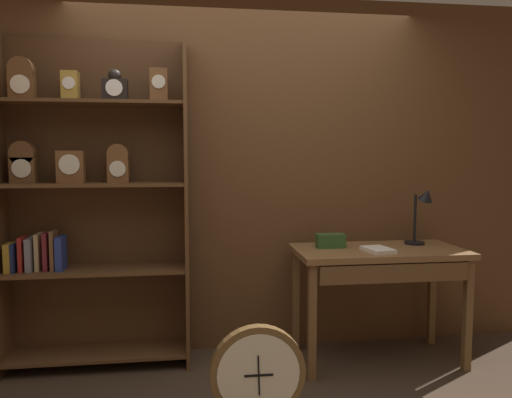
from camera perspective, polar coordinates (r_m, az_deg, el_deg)
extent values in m
cube|color=brown|center=(3.66, -1.37, 2.71)|extent=(4.80, 0.05, 2.60)
cube|color=brown|center=(3.42, -8.07, -0.49)|extent=(0.03, 0.34, 2.25)
cube|color=#4B2F1A|center=(3.63, -17.75, -0.35)|extent=(1.25, 0.01, 2.25)
cube|color=brown|center=(3.72, -17.76, -16.66)|extent=(1.20, 0.32, 0.02)
cube|color=brown|center=(3.54, -18.01, -7.85)|extent=(1.20, 0.32, 0.02)
cube|color=brown|center=(3.46, -18.28, 1.62)|extent=(1.20, 0.32, 0.02)
cube|color=brown|center=(3.47, -18.53, 10.52)|extent=(1.20, 0.32, 0.02)
cube|color=brown|center=(3.59, -25.52, 11.64)|extent=(0.16, 0.07, 0.17)
cylinder|color=brown|center=(3.61, -25.59, 13.42)|extent=(0.16, 0.07, 0.16)
cylinder|color=silver|center=(3.55, -25.72, 11.93)|extent=(0.12, 0.01, 0.12)
cube|color=brown|center=(3.59, -25.39, 3.03)|extent=(0.16, 0.07, 0.17)
cylinder|color=brown|center=(3.59, -25.46, 4.82)|extent=(0.16, 0.07, 0.16)
cylinder|color=silver|center=(3.56, -25.59, 3.22)|extent=(0.12, 0.01, 0.12)
cube|color=#B28C38|center=(3.54, -20.73, 12.13)|extent=(0.11, 0.09, 0.20)
cylinder|color=white|center=(3.49, -20.92, 12.48)|extent=(0.08, 0.01, 0.08)
cube|color=brown|center=(3.47, -20.69, 3.51)|extent=(0.17, 0.08, 0.21)
cylinder|color=silver|center=(3.43, -20.86, 3.77)|extent=(0.13, 0.01, 0.13)
cube|color=black|center=(3.43, -16.03, 12.03)|extent=(0.16, 0.09, 0.14)
sphere|color=black|center=(3.45, -16.07, 13.58)|extent=(0.09, 0.09, 0.09)
cylinder|color=white|center=(3.39, -16.15, 12.32)|extent=(0.11, 0.01, 0.11)
cube|color=brown|center=(3.44, -15.67, 3.21)|extent=(0.14, 0.08, 0.16)
cylinder|color=brown|center=(3.44, -15.72, 5.01)|extent=(0.14, 0.08, 0.14)
cylinder|color=silver|center=(3.40, -15.78, 3.40)|extent=(0.11, 0.01, 0.11)
cube|color=brown|center=(3.42, -11.19, 12.82)|extent=(0.12, 0.09, 0.22)
cylinder|color=silver|center=(3.37, -11.24, 13.22)|extent=(0.09, 0.01, 0.09)
cube|color=#B78C2D|center=(3.64, -26.66, -6.09)|extent=(0.04, 0.14, 0.19)
cube|color=#19234C|center=(3.64, -26.11, -6.08)|extent=(0.02, 0.17, 0.19)
cube|color=maroon|center=(3.63, -25.43, -5.77)|extent=(0.03, 0.15, 0.23)
cube|color=slate|center=(3.62, -24.64, -5.83)|extent=(0.04, 0.17, 0.22)
cube|color=tan|center=(3.62, -23.86, -5.59)|extent=(0.03, 0.15, 0.25)
cube|color=maroon|center=(3.59, -23.06, -5.58)|extent=(0.03, 0.15, 0.25)
cube|color=brown|center=(3.57, -22.39, -5.51)|extent=(0.02, 0.14, 0.27)
cube|color=navy|center=(3.56, -21.70, -5.84)|extent=(0.04, 0.16, 0.23)
cube|color=brown|center=(3.55, 14.04, -5.90)|extent=(1.17, 0.59, 0.04)
cube|color=brown|center=(3.27, 6.52, -14.06)|extent=(0.05, 0.05, 0.76)
cube|color=brown|center=(3.67, 23.35, -12.27)|extent=(0.05, 0.05, 0.76)
cube|color=brown|center=(3.72, 4.60, -11.64)|extent=(0.05, 0.05, 0.76)
cube|color=brown|center=(4.08, 19.72, -10.41)|extent=(0.05, 0.05, 0.76)
cube|color=brown|center=(3.32, 15.79, -8.29)|extent=(1.00, 0.03, 0.12)
cylinder|color=black|center=(3.79, 17.89, -4.85)|extent=(0.14, 0.14, 0.02)
cylinder|color=black|center=(3.76, 17.97, -2.12)|extent=(0.02, 0.02, 0.34)
cone|color=black|center=(3.73, 19.20, 0.44)|extent=(0.13, 0.15, 0.12)
cube|color=#2D5123|center=(3.51, 8.63, -4.81)|extent=(0.20, 0.10, 0.10)
cube|color=silver|center=(3.43, 13.97, -5.73)|extent=(0.20, 0.25, 0.02)
cylinder|color=brown|center=(2.78, 0.20, -19.46)|extent=(0.51, 0.06, 0.51)
cylinder|color=silver|center=(2.75, 0.31, -19.76)|extent=(0.44, 0.01, 0.44)
cube|color=black|center=(2.74, 0.32, -19.79)|extent=(0.15, 0.01, 0.01)
cube|color=black|center=(2.74, 0.33, -19.80)|extent=(0.01, 0.01, 0.22)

